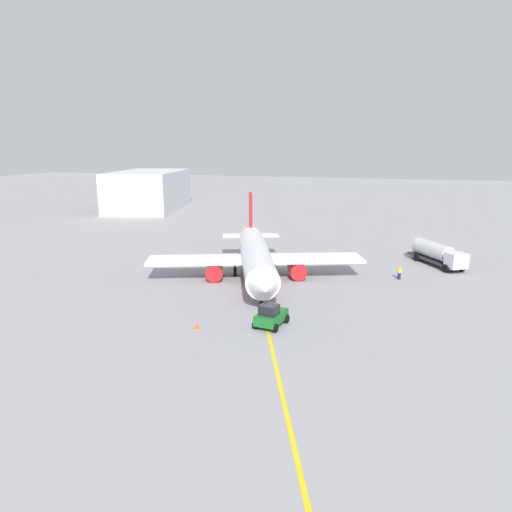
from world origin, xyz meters
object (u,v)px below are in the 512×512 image
fuel_tanker (437,253)px  safety_cone_nose (197,325)px  refueling_worker (399,273)px  airplane (256,258)px  pushback_tug (271,316)px

fuel_tanker → safety_cone_nose: size_ratio=17.92×
refueling_worker → safety_cone_nose: refueling_worker is taller
airplane → refueling_worker: (-4.88, 17.33, -1.81)m
refueling_worker → airplane: bearing=-74.3°
fuel_tanker → safety_cone_nose: 38.63m
airplane → pushback_tug: 16.35m
safety_cone_nose → refueling_worker: bearing=142.0°
pushback_tug → safety_cone_nose: pushback_tug is taller
airplane → refueling_worker: airplane is taller
refueling_worker → safety_cone_nose: bearing=-38.0°
pushback_tug → safety_cone_nose: (2.52, -6.31, -0.73)m
airplane → pushback_tug: size_ratio=7.52×
airplane → refueling_worker: 18.10m
airplane → safety_cone_nose: 17.77m
fuel_tanker → refueling_worker: (8.87, -4.95, -0.90)m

